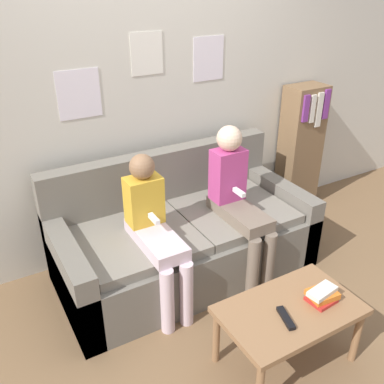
# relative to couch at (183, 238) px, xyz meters

# --- Properties ---
(ground_plane) EXTENTS (10.00, 10.00, 0.00)m
(ground_plane) POSITION_rel_couch_xyz_m (0.00, -0.58, -0.29)
(ground_plane) COLOR brown
(wall_back) EXTENTS (8.00, 0.06, 2.60)m
(wall_back) POSITION_rel_couch_xyz_m (-0.00, 0.55, 1.01)
(wall_back) COLOR beige
(wall_back) RESTS_ON ground_plane
(couch) EXTENTS (1.91, 0.92, 0.89)m
(couch) POSITION_rel_couch_xyz_m (0.00, 0.00, 0.00)
(couch) COLOR #6B665B
(couch) RESTS_ON ground_plane
(coffee_table) EXTENTS (0.81, 0.49, 0.41)m
(coffee_table) POSITION_rel_couch_xyz_m (0.10, -1.10, 0.07)
(coffee_table) COLOR #8E6642
(coffee_table) RESTS_ON ground_plane
(person_left) EXTENTS (0.24, 0.61, 1.08)m
(person_left) POSITION_rel_couch_xyz_m (-0.33, -0.22, 0.31)
(person_left) COLOR silver
(person_left) RESTS_ON ground_plane
(person_right) EXTENTS (0.24, 0.61, 1.15)m
(person_right) POSITION_rel_couch_xyz_m (0.35, -0.21, 0.36)
(person_right) COLOR #756656
(person_right) RESTS_ON ground_plane
(tv_remote) EXTENTS (0.09, 0.17, 0.02)m
(tv_remote) POSITION_rel_couch_xyz_m (0.01, -1.15, 0.14)
(tv_remote) COLOR black
(tv_remote) RESTS_ON coffee_table
(book_stack) EXTENTS (0.20, 0.15, 0.09)m
(book_stack) POSITION_rel_couch_xyz_m (0.29, -1.14, 0.17)
(book_stack) COLOR red
(book_stack) RESTS_ON coffee_table
(bookshelf) EXTENTS (0.37, 0.27, 1.20)m
(bookshelf) POSITION_rel_couch_xyz_m (1.49, 0.37, 0.32)
(bookshelf) COLOR brown
(bookshelf) RESTS_ON ground_plane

